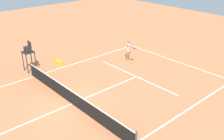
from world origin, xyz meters
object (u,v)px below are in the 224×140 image
at_px(player_serving, 129,48).
at_px(tennis_ball, 101,63).
at_px(equipment_bag, 58,62).
at_px(umpire_chair, 28,52).

xyz_separation_m(player_serving, tennis_ball, (1.09, 2.18, -1.06)).
relative_size(player_serving, equipment_bag, 2.39).
bearing_deg(player_serving, equipment_bag, -26.41).
bearing_deg(umpire_chair, player_serving, -116.52).
height_order(umpire_chair, equipment_bag, umpire_chair).
xyz_separation_m(umpire_chair, equipment_bag, (-0.31, -2.32, -1.46)).
bearing_deg(umpire_chair, equipment_bag, -97.55).
bearing_deg(tennis_ball, equipment_bag, 51.32).
xyz_separation_m(player_serving, equipment_bag, (3.34, 5.00, -0.94)).
bearing_deg(tennis_ball, player_serving, -116.57).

